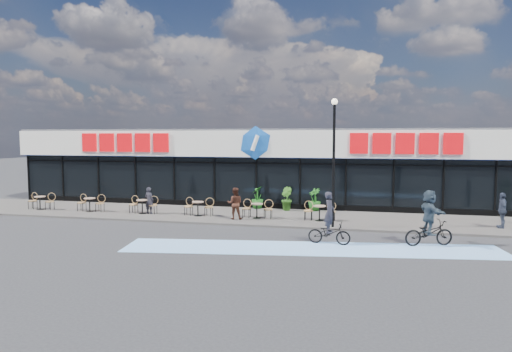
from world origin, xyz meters
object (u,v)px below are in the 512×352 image
(potted_plant_left, at_px, (257,197))
(pedestrian_a, at_px, (502,210))
(potted_plant_right, at_px, (286,199))
(patron_left, at_px, (149,200))
(lamp_post, at_px, (334,152))
(patron_right, at_px, (235,203))
(cyclist_a, at_px, (329,227))
(bistro_set_0, at_px, (41,201))
(potted_plant_mid, at_px, (314,199))
(cyclist_b, at_px, (429,222))

(potted_plant_left, relative_size, pedestrian_a, 0.79)
(potted_plant_right, height_order, patron_left, patron_left)
(lamp_post, height_order, patron_right, lamp_post)
(lamp_post, xyz_separation_m, cyclist_a, (0.02, -2.93, -2.79))
(lamp_post, distance_m, bistro_set_0, 16.53)
(potted_plant_mid, height_order, patron_right, patron_right)
(potted_plant_left, bearing_deg, potted_plant_right, -9.50)
(bistro_set_0, bearing_deg, lamp_post, -5.20)
(potted_plant_right, distance_m, cyclist_b, 9.23)
(potted_plant_mid, xyz_separation_m, patron_left, (-8.40, -2.91, 0.09))
(patron_left, xyz_separation_m, cyclist_b, (13.39, -3.83, 0.11))
(cyclist_b, bearing_deg, bistro_set_0, 169.11)
(potted_plant_mid, distance_m, potted_plant_right, 1.55)
(potted_plant_mid, distance_m, patron_right, 4.97)
(potted_plant_right, relative_size, patron_left, 0.91)
(patron_right, relative_size, cyclist_b, 0.73)
(patron_right, xyz_separation_m, cyclist_b, (8.56, -3.28, 0.03))
(potted_plant_left, height_order, pedestrian_a, pedestrian_a)
(patron_right, height_order, cyclist_a, cyclist_a)
(bistro_set_0, height_order, patron_right, patron_right)
(bistro_set_0, height_order, patron_left, patron_left)
(patron_left, bearing_deg, bistro_set_0, 11.84)
(potted_plant_left, bearing_deg, cyclist_b, -39.68)
(potted_plant_left, height_order, potted_plant_mid, potted_plant_left)
(potted_plant_mid, bearing_deg, patron_left, -160.88)
(bistro_set_0, distance_m, cyclist_b, 20.32)
(patron_left, height_order, pedestrian_a, pedestrian_a)
(potted_plant_right, bearing_deg, lamp_post, -56.30)
(bistro_set_0, xyz_separation_m, cyclist_b, (19.95, -3.84, 0.36))
(lamp_post, height_order, patron_left, lamp_post)
(potted_plant_right, bearing_deg, patron_left, -158.54)
(lamp_post, bearing_deg, potted_plant_mid, 105.89)
(potted_plant_left, bearing_deg, patron_right, -95.64)
(bistro_set_0, distance_m, cyclist_a, 16.82)
(pedestrian_a, relative_size, cyclist_b, 0.74)
(potted_plant_right, bearing_deg, potted_plant_left, 170.50)
(patron_right, xyz_separation_m, cyclist_a, (4.84, -3.85, -0.21))
(potted_plant_left, distance_m, potted_plant_right, 1.71)
(bistro_set_0, bearing_deg, patron_left, -0.10)
(lamp_post, distance_m, patron_right, 5.54)
(cyclist_a, bearing_deg, patron_left, 155.59)
(potted_plant_right, bearing_deg, patron_right, -122.15)
(lamp_post, distance_m, patron_left, 10.12)
(potted_plant_left, bearing_deg, patron_left, -150.06)
(potted_plant_left, relative_size, cyclist_b, 0.58)
(patron_right, relative_size, cyclist_a, 0.77)
(potted_plant_mid, height_order, cyclist_a, cyclist_a)
(patron_right, bearing_deg, potted_plant_right, -130.94)
(lamp_post, height_order, pedestrian_a, lamp_post)
(pedestrian_a, xyz_separation_m, cyclist_b, (-3.61, -3.81, 0.02))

